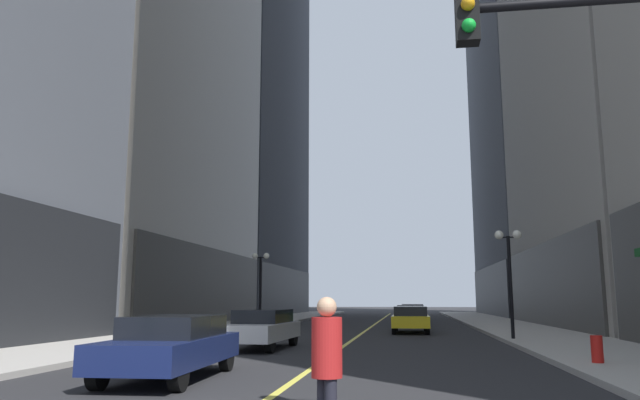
# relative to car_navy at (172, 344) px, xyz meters

# --- Properties ---
(ground_plane) EXTENTS (200.00, 200.00, 0.00)m
(ground_plane) POSITION_rel_car_navy_xyz_m (2.63, 26.08, -0.72)
(ground_plane) COLOR #262628
(sidewalk_left) EXTENTS (4.50, 78.00, 0.15)m
(sidewalk_left) POSITION_rel_car_navy_xyz_m (-5.62, 26.08, -0.65)
(sidewalk_left) COLOR #ADA8A0
(sidewalk_left) RESTS_ON ground
(sidewalk_right) EXTENTS (4.50, 78.00, 0.15)m
(sidewalk_right) POSITION_rel_car_navy_xyz_m (10.88, 26.08, -0.65)
(sidewalk_right) COLOR #ADA8A0
(sidewalk_right) RESTS_ON ground
(lane_centre_stripe) EXTENTS (0.16, 70.00, 0.01)m
(lane_centre_stripe) POSITION_rel_car_navy_xyz_m (2.63, 26.08, -0.72)
(lane_centre_stripe) COLOR #E5D64C
(lane_centre_stripe) RESTS_ON ground
(building_left_far) EXTENTS (13.05, 26.00, 52.74)m
(building_left_far) POSITION_rel_car_navy_xyz_m (-14.30, 51.08, 25.57)
(building_left_far) COLOR #4C515B
(building_left_far) RESTS_ON ground
(car_navy) EXTENTS (1.94, 4.70, 1.32)m
(car_navy) POSITION_rel_car_navy_xyz_m (0.00, 0.00, 0.00)
(car_navy) COLOR #141E4C
(car_navy) RESTS_ON ground
(car_white) EXTENTS (1.89, 4.68, 1.32)m
(car_white) POSITION_rel_car_navy_xyz_m (-0.02, 8.02, -0.00)
(car_white) COLOR silver
(car_white) RESTS_ON ground
(car_yellow) EXTENTS (1.85, 4.71, 1.32)m
(car_yellow) POSITION_rel_car_navy_xyz_m (5.05, 18.81, 0.00)
(car_yellow) COLOR yellow
(car_yellow) RESTS_ON ground
(car_green) EXTENTS (1.82, 4.30, 1.32)m
(car_green) POSITION_rel_car_navy_xyz_m (5.05, 25.80, -0.00)
(car_green) COLOR #196038
(car_green) RESTS_ON ground
(car_blue) EXTENTS (1.90, 4.84, 1.32)m
(car_blue) POSITION_rel_car_navy_xyz_m (5.18, 34.51, 0.00)
(car_blue) COLOR navy
(car_blue) RESTS_ON ground
(pedestrian_in_red_jacket) EXTENTS (0.48, 0.48, 1.70)m
(pedestrian_in_red_jacket) POSITION_rel_car_navy_xyz_m (4.13, -5.76, 0.27)
(pedestrian_in_red_jacket) COLOR black
(pedestrian_in_red_jacket) RESTS_ON ground
(street_lamp_left_far) EXTENTS (1.06, 0.36, 4.43)m
(street_lamp_left_far) POSITION_rel_car_navy_xyz_m (-3.77, 22.53, 2.54)
(street_lamp_left_far) COLOR black
(street_lamp_left_far) RESTS_ON ground
(street_lamp_right_mid) EXTENTS (1.06, 0.36, 4.43)m
(street_lamp_right_mid) POSITION_rel_car_navy_xyz_m (9.03, 12.46, 2.54)
(street_lamp_right_mid) COLOR black
(street_lamp_right_mid) RESTS_ON ground
(fire_hydrant_right) EXTENTS (0.28, 0.28, 0.80)m
(fire_hydrant_right) POSITION_rel_car_navy_xyz_m (9.53, 3.33, -0.32)
(fire_hydrant_right) COLOR red
(fire_hydrant_right) RESTS_ON ground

